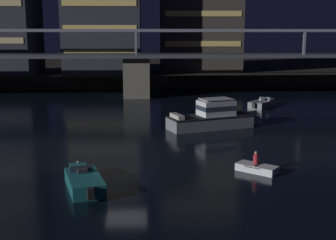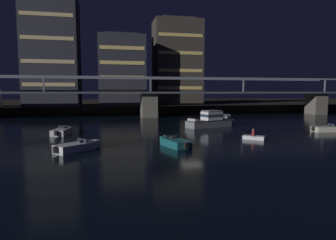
{
  "view_description": "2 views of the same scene",
  "coord_description": "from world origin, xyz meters",
  "px_view_note": "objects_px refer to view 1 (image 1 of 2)",
  "views": [
    {
      "loc": [
        1.26,
        -25.66,
        8.73
      ],
      "look_at": [
        3.03,
        9.09,
        1.91
      ],
      "focal_mm": 47.03,
      "sensor_mm": 36.0,
      "label": 1
    },
    {
      "loc": [
        -9.28,
        -31.33,
        5.85
      ],
      "look_at": [
        -0.2,
        12.7,
        1.52
      ],
      "focal_mm": 30.74,
      "sensor_mm": 36.0,
      "label": 2
    }
  ],
  "objects_px": {
    "cabin_cruiser_near_left": "(213,117)",
    "tower_west_tall": "(104,16)",
    "speedboat_mid_center": "(262,104)",
    "speedboat_near_right": "(84,181)",
    "dinghy_with_paddler": "(257,168)",
    "river_bridge": "(137,65)"
  },
  "relations": [
    {
      "from": "cabin_cruiser_near_left",
      "to": "dinghy_with_paddler",
      "type": "height_order",
      "value": "cabin_cruiser_near_left"
    },
    {
      "from": "speedboat_near_right",
      "to": "dinghy_with_paddler",
      "type": "distance_m",
      "value": 10.99
    },
    {
      "from": "tower_west_tall",
      "to": "cabin_cruiser_near_left",
      "type": "height_order",
      "value": "tower_west_tall"
    },
    {
      "from": "speedboat_mid_center",
      "to": "river_bridge",
      "type": "bearing_deg",
      "value": 147.93
    },
    {
      "from": "cabin_cruiser_near_left",
      "to": "speedboat_mid_center",
      "type": "bearing_deg",
      "value": 56.3
    },
    {
      "from": "cabin_cruiser_near_left",
      "to": "speedboat_mid_center",
      "type": "height_order",
      "value": "cabin_cruiser_near_left"
    },
    {
      "from": "river_bridge",
      "to": "cabin_cruiser_near_left",
      "type": "relative_size",
      "value": 10.35
    },
    {
      "from": "tower_west_tall",
      "to": "cabin_cruiser_near_left",
      "type": "xyz_separation_m",
      "value": [
        13.25,
        -35.36,
        -10.58
      ]
    },
    {
      "from": "river_bridge",
      "to": "speedboat_near_right",
      "type": "xyz_separation_m",
      "value": [
        -2.35,
        -37.38,
        -4.12
      ]
    },
    {
      "from": "river_bridge",
      "to": "cabin_cruiser_near_left",
      "type": "xyz_separation_m",
      "value": [
        7.6,
        -21.29,
        -3.49
      ]
    },
    {
      "from": "cabin_cruiser_near_left",
      "to": "speedboat_near_right",
      "type": "relative_size",
      "value": 1.8
    },
    {
      "from": "river_bridge",
      "to": "speedboat_near_right",
      "type": "bearing_deg",
      "value": -93.6
    },
    {
      "from": "tower_west_tall",
      "to": "speedboat_mid_center",
      "type": "relative_size",
      "value": 4.13
    },
    {
      "from": "river_bridge",
      "to": "speedboat_near_right",
      "type": "relative_size",
      "value": 18.63
    },
    {
      "from": "river_bridge",
      "to": "tower_west_tall",
      "type": "distance_m",
      "value": 16.75
    },
    {
      "from": "tower_west_tall",
      "to": "cabin_cruiser_near_left",
      "type": "bearing_deg",
      "value": -69.45
    },
    {
      "from": "river_bridge",
      "to": "cabin_cruiser_near_left",
      "type": "bearing_deg",
      "value": -70.36
    },
    {
      "from": "cabin_cruiser_near_left",
      "to": "speedboat_mid_center",
      "type": "relative_size",
      "value": 2.01
    },
    {
      "from": "tower_west_tall",
      "to": "dinghy_with_paddler",
      "type": "bearing_deg",
      "value": -74.03
    },
    {
      "from": "cabin_cruiser_near_left",
      "to": "speedboat_near_right",
      "type": "bearing_deg",
      "value": -121.73
    },
    {
      "from": "cabin_cruiser_near_left",
      "to": "tower_west_tall",
      "type": "bearing_deg",
      "value": 110.55
    },
    {
      "from": "river_bridge",
      "to": "dinghy_with_paddler",
      "type": "distance_m",
      "value": 36.13
    }
  ]
}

